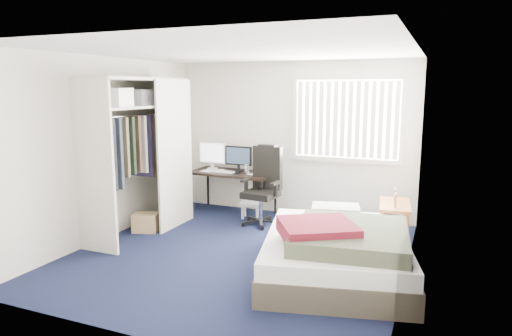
{
  "coord_description": "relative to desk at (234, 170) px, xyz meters",
  "views": [
    {
      "loc": [
        2.31,
        -4.99,
        2.08
      ],
      "look_at": [
        0.07,
        0.4,
        1.05
      ],
      "focal_mm": 32.0,
      "sensor_mm": 36.0,
      "label": 1
    }
  ],
  "objects": [
    {
      "name": "ground",
      "position": [
        0.89,
        -1.76,
        -0.74
      ],
      "size": [
        4.2,
        4.2,
        0.0
      ],
      "primitive_type": "plane",
      "color": "black",
      "rests_on": "ground"
    },
    {
      "name": "room_shell",
      "position": [
        0.89,
        -1.76,
        0.77
      ],
      "size": [
        4.2,
        4.2,
        4.2
      ],
      "color": "silver",
      "rests_on": "ground"
    },
    {
      "name": "window_assembly",
      "position": [
        1.79,
        0.29,
        0.86
      ],
      "size": [
        1.72,
        0.09,
        1.32
      ],
      "color": "white",
      "rests_on": "ground"
    },
    {
      "name": "closet",
      "position": [
        -0.78,
        -1.49,
        0.61
      ],
      "size": [
        0.64,
        1.84,
        2.22
      ],
      "color": "beige",
      "rests_on": "ground"
    },
    {
      "name": "desk",
      "position": [
        0.0,
        0.0,
        0.0
      ],
      "size": [
        1.46,
        0.73,
        1.16
      ],
      "color": "black",
      "rests_on": "ground"
    },
    {
      "name": "office_chair",
      "position": [
        0.68,
        -0.38,
        -0.27
      ],
      "size": [
        0.63,
        0.63,
        1.22
      ],
      "color": "black",
      "rests_on": "ground"
    },
    {
      "name": "footstool",
      "position": [
        0.39,
        -0.19,
        -0.54
      ],
      "size": [
        0.37,
        0.31,
        0.27
      ],
      "color": "white",
      "rests_on": "ground"
    },
    {
      "name": "nightstand",
      "position": [
        2.64,
        -0.51,
        -0.26
      ],
      "size": [
        0.48,
        0.83,
        0.72
      ],
      "color": "brown",
      "rests_on": "ground"
    },
    {
      "name": "bed",
      "position": [
        2.17,
        -1.89,
        -0.45
      ],
      "size": [
        2.0,
        2.38,
        0.68
      ],
      "color": "#3F382D",
      "rests_on": "ground"
    },
    {
      "name": "pine_box",
      "position": [
        -0.76,
        -1.42,
        -0.6
      ],
      "size": [
        0.42,
        0.36,
        0.27
      ],
      "primitive_type": "cube",
      "rotation": [
        0.0,
        0.0,
        0.29
      ],
      "color": "#AB8255",
      "rests_on": "ground"
    }
  ]
}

